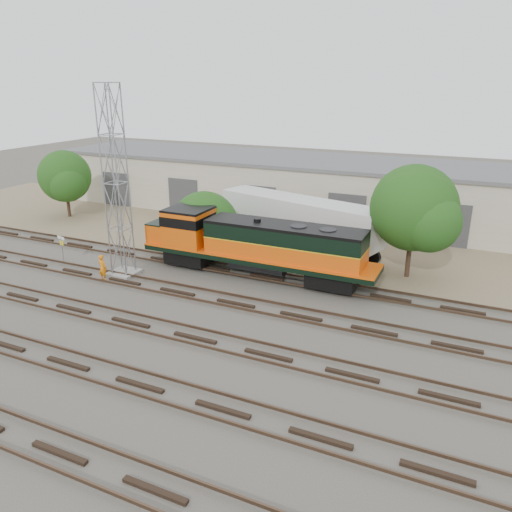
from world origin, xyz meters
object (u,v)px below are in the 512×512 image
at_px(locomotive, 253,244).
at_px(worker, 103,268).
at_px(semi_trailer, 302,219).
at_px(signal_tower, 116,187).

distance_m(locomotive, worker, 9.85).
height_order(worker, semi_trailer, semi_trailer).
bearing_deg(locomotive, signal_tower, -157.26).
relative_size(worker, semi_trailer, 0.13).
relative_size(locomotive, signal_tower, 1.31).
xyz_separation_m(locomotive, semi_trailer, (1.19, 6.03, 0.32)).
distance_m(signal_tower, worker, 5.27).
bearing_deg(locomotive, worker, -150.89).
bearing_deg(semi_trailer, signal_tower, -119.04).
height_order(locomotive, semi_trailer, locomotive).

